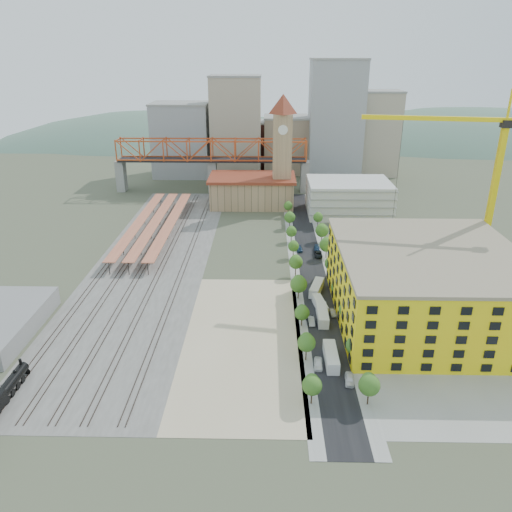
{
  "coord_description": "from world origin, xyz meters",
  "views": [
    {
      "loc": [
        1.35,
        -134.76,
        64.18
      ],
      "look_at": [
        -1.46,
        -3.16,
        10.0
      ],
      "focal_mm": 35.0,
      "sensor_mm": 36.0,
      "label": 1
    }
  ],
  "objects_px": {
    "tower_crane": "(484,168)",
    "car_0": "(318,364)",
    "clock_tower": "(282,141)",
    "locomotive": "(5,392)",
    "site_trailer_c": "(320,304)",
    "site_trailer_a": "(331,357)",
    "site_trailer_d": "(317,288)",
    "construction_building": "(426,285)",
    "site_trailer_b": "(322,315)"
  },
  "relations": [
    {
      "from": "clock_tower",
      "to": "site_trailer_d",
      "type": "bearing_deg",
      "value": -84.67
    },
    {
      "from": "clock_tower",
      "to": "locomotive",
      "type": "relative_size",
      "value": 2.67
    },
    {
      "from": "construction_building",
      "to": "site_trailer_a",
      "type": "xyz_separation_m",
      "value": [
        -26.0,
        -20.74,
        -8.0
      ]
    },
    {
      "from": "locomotive",
      "to": "site_trailer_c",
      "type": "distance_m",
      "value": 76.89
    },
    {
      "from": "site_trailer_d",
      "to": "tower_crane",
      "type": "bearing_deg",
      "value": 28.41
    },
    {
      "from": "clock_tower",
      "to": "site_trailer_c",
      "type": "distance_m",
      "value": 99.84
    },
    {
      "from": "tower_crane",
      "to": "site_trailer_a",
      "type": "bearing_deg",
      "value": -135.74
    },
    {
      "from": "site_trailer_b",
      "to": "site_trailer_d",
      "type": "xyz_separation_m",
      "value": [
        0.0,
        16.09,
        -0.03
      ]
    },
    {
      "from": "site_trailer_b",
      "to": "tower_crane",
      "type": "bearing_deg",
      "value": 30.5
    },
    {
      "from": "site_trailer_b",
      "to": "site_trailer_c",
      "type": "xyz_separation_m",
      "value": [
        0.0,
        6.2,
        -0.17
      ]
    },
    {
      "from": "tower_crane",
      "to": "site_trailer_b",
      "type": "relative_size",
      "value": 5.53
    },
    {
      "from": "locomotive",
      "to": "car_0",
      "type": "height_order",
      "value": "locomotive"
    },
    {
      "from": "site_trailer_a",
      "to": "site_trailer_b",
      "type": "bearing_deg",
      "value": 90.36
    },
    {
      "from": "site_trailer_d",
      "to": "car_0",
      "type": "bearing_deg",
      "value": -78.34
    },
    {
      "from": "clock_tower",
      "to": "site_trailer_d",
      "type": "xyz_separation_m",
      "value": [
        8.0,
        -85.75,
        -27.36
      ]
    },
    {
      "from": "clock_tower",
      "to": "site_trailer_a",
      "type": "distance_m",
      "value": 124.04
    },
    {
      "from": "clock_tower",
      "to": "site_trailer_d",
      "type": "distance_m",
      "value": 90.36
    },
    {
      "from": "site_trailer_a",
      "to": "site_trailer_b",
      "type": "relative_size",
      "value": 1.03
    },
    {
      "from": "site_trailer_a",
      "to": "construction_building",
      "type": "bearing_deg",
      "value": 38.93
    },
    {
      "from": "site_trailer_c",
      "to": "car_0",
      "type": "height_order",
      "value": "site_trailer_c"
    },
    {
      "from": "locomotive",
      "to": "site_trailer_c",
      "type": "bearing_deg",
      "value": 30.86
    },
    {
      "from": "tower_crane",
      "to": "site_trailer_d",
      "type": "height_order",
      "value": "tower_crane"
    },
    {
      "from": "tower_crane",
      "to": "car_0",
      "type": "bearing_deg",
      "value": -136.34
    },
    {
      "from": "tower_crane",
      "to": "site_trailer_d",
      "type": "xyz_separation_m",
      "value": [
        -46.02,
        -9.87,
        -32.71
      ]
    },
    {
      "from": "site_trailer_b",
      "to": "site_trailer_c",
      "type": "bearing_deg",
      "value": 91.07
    },
    {
      "from": "site_trailer_d",
      "to": "site_trailer_a",
      "type": "bearing_deg",
      "value": -73.7
    },
    {
      "from": "tower_crane",
      "to": "site_trailer_d",
      "type": "bearing_deg",
      "value": -167.89
    },
    {
      "from": "tower_crane",
      "to": "site_trailer_d",
      "type": "distance_m",
      "value": 57.32
    },
    {
      "from": "construction_building",
      "to": "car_0",
      "type": "height_order",
      "value": "construction_building"
    },
    {
      "from": "clock_tower",
      "to": "tower_crane",
      "type": "relative_size",
      "value": 0.94
    },
    {
      "from": "site_trailer_b",
      "to": "site_trailer_c",
      "type": "distance_m",
      "value": 6.2
    },
    {
      "from": "locomotive",
      "to": "site_trailer_d",
      "type": "relative_size",
      "value": 1.99
    },
    {
      "from": "clock_tower",
      "to": "car_0",
      "type": "relative_size",
      "value": 11.04
    },
    {
      "from": "clock_tower",
      "to": "site_trailer_a",
      "type": "xyz_separation_m",
      "value": [
        8.0,
        -120.73,
        -27.29
      ]
    },
    {
      "from": "site_trailer_a",
      "to": "site_trailer_d",
      "type": "relative_size",
      "value": 1.05
    },
    {
      "from": "clock_tower",
      "to": "site_trailer_c",
      "type": "height_order",
      "value": "clock_tower"
    },
    {
      "from": "site_trailer_c",
      "to": "site_trailer_d",
      "type": "height_order",
      "value": "site_trailer_d"
    },
    {
      "from": "site_trailer_b",
      "to": "car_0",
      "type": "distance_m",
      "value": 21.03
    },
    {
      "from": "locomotive",
      "to": "car_0",
      "type": "distance_m",
      "value": 64.22
    },
    {
      "from": "tower_crane",
      "to": "construction_building",
      "type": "bearing_deg",
      "value": -129.7
    },
    {
      "from": "site_trailer_b",
      "to": "locomotive",
      "type": "bearing_deg",
      "value": -152.2
    },
    {
      "from": "construction_building",
      "to": "site_trailer_c",
      "type": "bearing_deg",
      "value": 170.5
    },
    {
      "from": "locomotive",
      "to": "site_trailer_a",
      "type": "relative_size",
      "value": 1.89
    },
    {
      "from": "construction_building",
      "to": "site_trailer_a",
      "type": "height_order",
      "value": "construction_building"
    },
    {
      "from": "clock_tower",
      "to": "construction_building",
      "type": "xyz_separation_m",
      "value": [
        34.0,
        -99.99,
        -19.29
      ]
    },
    {
      "from": "locomotive",
      "to": "site_trailer_c",
      "type": "xyz_separation_m",
      "value": [
        66.0,
        39.44,
        -0.62
      ]
    },
    {
      "from": "clock_tower",
      "to": "car_0",
      "type": "bearing_deg",
      "value": -87.67
    },
    {
      "from": "tower_crane",
      "to": "site_trailer_d",
      "type": "relative_size",
      "value": 5.63
    },
    {
      "from": "tower_crane",
      "to": "site_trailer_c",
      "type": "height_order",
      "value": "tower_crane"
    },
    {
      "from": "car_0",
      "to": "construction_building",
      "type": "bearing_deg",
      "value": 42.49
    }
  ]
}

